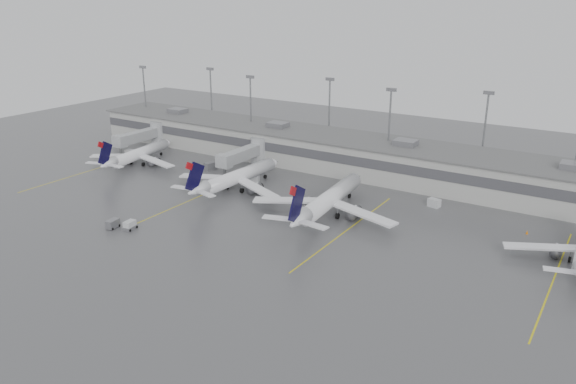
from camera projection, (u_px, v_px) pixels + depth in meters
The scene contains 19 objects.
ground at pixel (186, 256), 92.49m from camera, with size 260.00×260.00×0.00m, color #4B4B4D.
terminal at pixel (346, 153), 137.34m from camera, with size 152.00×17.00×9.45m.
light_masts at pixel (358, 117), 139.33m from camera, with size 142.40×8.00×20.60m.
jet_bridge_left at pixel (147, 136), 155.63m from camera, with size 4.00×17.20×7.00m.
jet_bridge_right at pixel (249, 153), 137.99m from camera, with size 4.00×17.20×7.00m.
stand_markings at pixel (268, 211), 111.62m from camera, with size 105.25×40.00×0.01m.
jet_far_left at pixel (137, 154), 141.38m from camera, with size 24.82×28.02×9.10m.
jet_mid_left at pixel (236, 177), 122.64m from camera, with size 27.33×30.69×9.92m.
jet_mid_right at pixel (328, 200), 108.31m from camera, with size 29.69×33.40×10.80m.
baggage_tug at pixel (130, 226), 102.93m from camera, with size 1.94×2.74×1.66m.
baggage_cart at pixel (113, 224), 103.52m from camera, with size 1.73×2.68×1.62m.
gse_uld_a at pixel (131, 153), 149.05m from camera, with size 2.74×1.83×1.94m, color silver.
gse_uld_b at pixel (254, 178), 129.32m from camera, with size 2.18×1.45×1.54m, color silver.
gse_uld_c at pixel (434, 203), 113.86m from camera, with size 2.37×1.58×1.68m, color silver.
gse_loader at pixel (210, 166), 138.22m from camera, with size 1.84×2.94×1.84m, color slate.
cone_a at pixel (114, 158), 147.22m from camera, with size 0.42×0.42×0.67m, color orange.
cone_b at pixel (189, 177), 131.36m from camera, with size 0.41×0.41×0.65m, color orange.
cone_c at pixel (357, 209), 111.91m from camera, with size 0.47×0.47×0.74m, color orange.
cone_d at pixel (527, 232), 101.03m from camera, with size 0.45×0.45×0.72m, color orange.
Camera 1 is at (58.91, -61.80, 40.73)m, focal length 35.00 mm.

